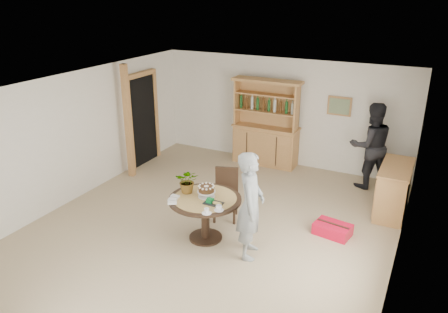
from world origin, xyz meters
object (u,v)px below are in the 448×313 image
Objects in this scene: dining_chair at (226,190)px; teen_boy at (250,205)px; adult_person at (371,146)px; hutch at (266,136)px; sideboard at (394,190)px; dining_table at (205,206)px; red_suitcase at (333,229)px.

dining_chair is 1.32m from teen_boy.
dining_chair is 0.52× the size of adult_person.
teen_boy is (1.22, -3.71, 0.18)m from hutch.
sideboard is 0.73× the size of teen_boy.
hutch is at bearing 157.79° from sideboard.
teen_boy is at bearing -6.71° from dining_table.
dining_chair is at bearing 91.85° from dining_table.
hutch reaches higher than red_suitcase.
hutch reaches higher than sideboard.
red_suitcase is (-0.16, -2.28, -0.81)m from adult_person.
sideboard is 0.69× the size of adult_person.
adult_person is at bearing -5.71° from hutch.
adult_person is 2.43m from red_suitcase.
hutch is 3.43m from red_suitcase.
hutch is at bearing -36.86° from adult_person.
dining_chair is 3.30m from adult_person.
adult_person is at bearing 31.25° from dining_chair.
dining_chair is 1.98m from red_suitcase.
dining_chair is (-2.70, -1.54, 0.06)m from sideboard.
red_suitcase is at bearing -11.89° from dining_chair.
hutch is 2.16× the size of dining_chair.
teen_boy is at bearing -71.85° from hutch.
dining_table is at bearing -140.79° from red_suitcase.
hutch is 3.90m from teen_boy.
teen_boy is 0.95× the size of adult_person.
dining_chair is at bearing -150.31° from sideboard.
sideboard is at bearing -52.61° from teen_boy.
sideboard reaches higher than red_suitcase.
red_suitcase is at bearing -48.26° from hutch.
dining_table is at bearing -84.22° from hutch.
dining_chair reaches higher than red_suitcase.
adult_person reaches higher than sideboard.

